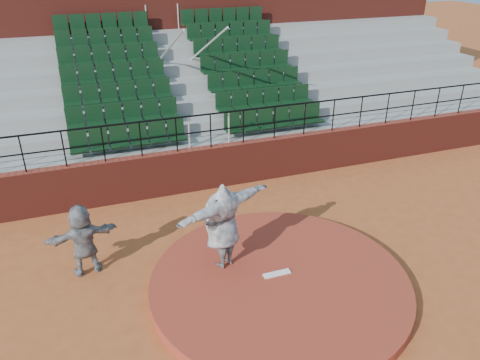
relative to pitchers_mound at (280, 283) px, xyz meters
The scene contains 9 objects.
ground 0.12m from the pitchers_mound, ahead, with size 90.00×90.00×0.00m, color #A44F25.
pitchers_mound is the anchor object (origin of this frame).
pitching_rubber 0.21m from the pitchers_mound, 90.00° to the left, with size 0.60×0.15×0.03m, color white.
boundary_wall 5.03m from the pitchers_mound, 90.00° to the left, with size 24.00×0.30×1.30m, color maroon.
wall_railing 5.35m from the pitchers_mound, 90.00° to the left, with size 24.04×0.05×1.03m.
seating_deck 8.75m from the pitchers_mound, 90.00° to the left, with size 24.00×5.97×4.63m.
press_box_facade 13.06m from the pitchers_mound, 90.00° to the left, with size 24.00×3.00×7.10m, color maroon.
pitcher 1.74m from the pitchers_mound, 137.63° to the left, with size 2.45×0.67×1.99m, color black.
fielder 4.36m from the pitchers_mound, 152.58° to the left, with size 1.56×0.50×1.68m, color black.
Camera 1 is at (-3.46, -7.15, 6.58)m, focal length 35.00 mm.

